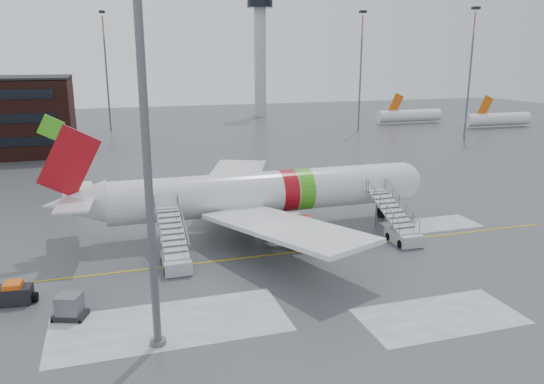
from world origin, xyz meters
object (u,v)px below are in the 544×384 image
object	(u,v)px
uld_container	(70,307)
light_mast_near	(145,119)
airstair_fwd	(400,229)
pushback_tug	(304,236)
airliner	(255,194)
airstair_aft	(175,253)
baggage_tractor	(14,294)

from	to	relation	value
uld_container	light_mast_near	bearing A→B (deg)	-44.17
airstair_fwd	pushback_tug	world-z (taller)	airstair_fwd
pushback_tug	uld_container	size ratio (longest dim) A/B	1.49
airliner	airstair_aft	distance (m)	10.78
pushback_tug	airstair_fwd	bearing A→B (deg)	-10.65
light_mast_near	uld_container	bearing A→B (deg)	135.83
airliner	light_mast_near	size ratio (longest dim) A/B	1.45
uld_container	baggage_tractor	size ratio (longest dim) A/B	0.79
airliner	light_mast_near	distance (m)	22.56
airliner	uld_container	distance (m)	20.37
pushback_tug	baggage_tractor	world-z (taller)	pushback_tug
airliner	pushback_tug	distance (m)	6.32
uld_container	baggage_tractor	xyz separation A→B (m)	(-3.55, 3.24, -0.10)
uld_container	baggage_tractor	distance (m)	4.80
baggage_tractor	light_mast_near	world-z (taller)	light_mast_near
pushback_tug	baggage_tractor	distance (m)	22.34
airstair_fwd	uld_container	distance (m)	27.33
airstair_aft	light_mast_near	distance (m)	16.18
pushback_tug	light_mast_near	world-z (taller)	light_mast_near
pushback_tug	uld_container	distance (m)	19.96
uld_container	light_mast_near	distance (m)	13.59
uld_container	airliner	bearing A→B (deg)	40.16
uld_container	airstair_aft	bearing A→B (deg)	42.04
airliner	baggage_tractor	distance (m)	21.54
airstair_fwd	airstair_aft	distance (m)	19.36
airstair_fwd	uld_container	size ratio (longest dim) A/B	3.41
light_mast_near	pushback_tug	bearing A→B (deg)	43.40
airliner	airstair_aft	world-z (taller)	airliner
airstair_aft	pushback_tug	xyz separation A→B (m)	(11.08, 1.56, -0.32)
pushback_tug	airliner	bearing A→B (deg)	119.71
light_mast_near	airstair_aft	bearing A→B (deg)	78.00
airstair_aft	light_mast_near	world-z (taller)	light_mast_near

